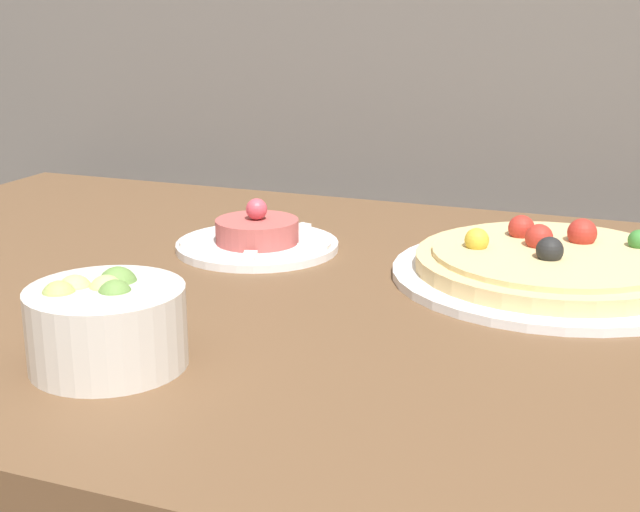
{
  "coord_description": "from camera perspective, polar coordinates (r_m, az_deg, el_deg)",
  "views": [
    {
      "loc": [
        0.39,
        -0.43,
        1.11
      ],
      "look_at": [
        0.05,
        0.44,
        0.83
      ],
      "focal_mm": 50.0,
      "sensor_mm": 36.0,
      "label": 1
    }
  ],
  "objects": [
    {
      "name": "small_bowl",
      "position": [
        0.8,
        -13.53,
        -4.21
      ],
      "size": [
        0.14,
        0.14,
        0.08
      ],
      "color": "silver",
      "rests_on": "dining_table"
    },
    {
      "name": "tartare_plate",
      "position": [
        1.15,
        -4.04,
        1.13
      ],
      "size": [
        0.21,
        0.21,
        0.07
      ],
      "color": "white",
      "rests_on": "dining_table"
    },
    {
      "name": "pizza_plate",
      "position": [
        1.06,
        14.64,
        -0.57
      ],
      "size": [
        0.37,
        0.37,
        0.06
      ],
      "color": "white",
      "rests_on": "dining_table"
    },
    {
      "name": "dining_table",
      "position": [
        1.04,
        -2.29,
        -6.95
      ],
      "size": [
        1.36,
        0.9,
        0.79
      ],
      "color": "brown",
      "rests_on": "ground_plane"
    }
  ]
}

